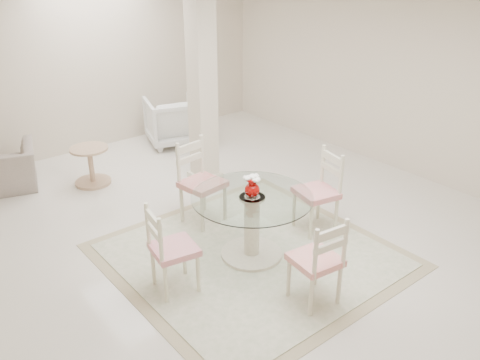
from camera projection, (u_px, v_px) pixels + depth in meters
ground at (233, 224)px, 6.21m from camera, size 7.00×7.00×0.00m
room_shell at (232, 74)px, 5.42m from camera, size 6.02×7.02×2.71m
column at (202, 88)px, 6.83m from camera, size 0.30×0.30×2.70m
area_rug at (251, 255)px, 5.58m from camera, size 2.83×2.83×0.02m
dining_table at (252, 226)px, 5.42m from camera, size 1.27×1.27×0.74m
red_vase at (252, 186)px, 5.22m from camera, size 0.18×0.17×0.24m
dining_chair_east at (322, 185)px, 5.88m from camera, size 0.52×0.52×1.09m
dining_chair_north at (198, 176)px, 6.06m from camera, size 0.51×0.51×1.13m
dining_chair_west at (167, 244)px, 4.81m from camera, size 0.47×0.47×1.02m
dining_chair_south at (320, 256)px, 4.61m from camera, size 0.46×0.46×1.03m
armchair_white at (173, 121)px, 8.56m from camera, size 1.07×1.08×0.79m
side_table at (91, 167)px, 7.15m from camera, size 0.52×0.52×0.55m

